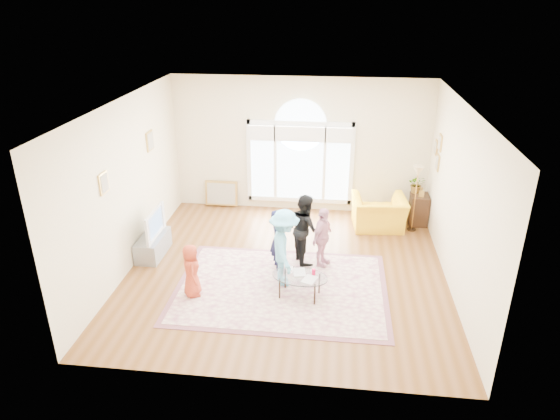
# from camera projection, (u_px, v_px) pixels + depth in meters

# --- Properties ---
(ground) EXTENTS (6.00, 6.00, 0.00)m
(ground) POSITION_uv_depth(u_px,v_px,m) (286.00, 270.00, 9.61)
(ground) COLOR brown
(ground) RESTS_ON ground
(room_shell) EXTENTS (6.00, 6.00, 6.00)m
(room_shell) POSITION_uv_depth(u_px,v_px,m) (300.00, 149.00, 11.55)
(room_shell) COLOR beige
(room_shell) RESTS_ON ground
(area_rug) EXTENTS (3.60, 2.60, 0.02)m
(area_rug) POSITION_uv_depth(u_px,v_px,m) (281.00, 288.00, 9.02)
(area_rug) COLOR beige
(area_rug) RESTS_ON ground
(rug_border) EXTENTS (3.80, 2.80, 0.01)m
(rug_border) POSITION_uv_depth(u_px,v_px,m) (281.00, 288.00, 9.03)
(rug_border) COLOR #7F4B57
(rug_border) RESTS_ON ground
(tv_console) EXTENTS (0.45, 1.00, 0.42)m
(tv_console) POSITION_uv_depth(u_px,v_px,m) (153.00, 245.00, 10.09)
(tv_console) COLOR gray
(tv_console) RESTS_ON ground
(television) EXTENTS (0.16, 0.99, 0.57)m
(television) POSITION_uv_depth(u_px,v_px,m) (151.00, 223.00, 9.89)
(television) COLOR black
(television) RESTS_ON tv_console
(coffee_table) EXTENTS (1.07, 0.79, 0.54)m
(coffee_table) POSITION_uv_depth(u_px,v_px,m) (300.00, 277.00, 8.62)
(coffee_table) COLOR silver
(coffee_table) RESTS_ON ground
(armchair) EXTENTS (1.24, 1.11, 0.75)m
(armchair) POSITION_uv_depth(u_px,v_px,m) (379.00, 213.00, 11.16)
(armchair) COLOR yellow
(armchair) RESTS_ON ground
(side_cabinet) EXTENTS (0.40, 0.50, 0.70)m
(side_cabinet) POSITION_uv_depth(u_px,v_px,m) (418.00, 209.00, 11.40)
(side_cabinet) COLOR black
(side_cabinet) RESTS_ON ground
(floor_lamp) EXTENTS (0.24, 0.24, 1.51)m
(floor_lamp) POSITION_uv_depth(u_px,v_px,m) (418.00, 176.00, 10.71)
(floor_lamp) COLOR black
(floor_lamp) RESTS_ON ground
(plant_pedestal) EXTENTS (0.20, 0.20, 0.70)m
(plant_pedestal) POSITION_uv_depth(u_px,v_px,m) (414.00, 207.00, 11.54)
(plant_pedestal) COLOR white
(plant_pedestal) RESTS_ON ground
(potted_plant) EXTENTS (0.40, 0.35, 0.41)m
(potted_plant) POSITION_uv_depth(u_px,v_px,m) (417.00, 184.00, 11.32)
(potted_plant) COLOR #33722D
(potted_plant) RESTS_ON plant_pedestal
(leaning_picture) EXTENTS (0.80, 0.14, 0.62)m
(leaning_picture) POSITION_uv_depth(u_px,v_px,m) (222.00, 206.00, 12.45)
(leaning_picture) COLOR tan
(leaning_picture) RESTS_ON ground
(child_red) EXTENTS (0.45, 0.55, 0.97)m
(child_red) POSITION_uv_depth(u_px,v_px,m) (191.00, 270.00, 8.62)
(child_red) COLOR #B03B22
(child_red) RESTS_ON area_rug
(child_navy) EXTENTS (0.42, 0.51, 1.21)m
(child_navy) POSITION_uv_depth(u_px,v_px,m) (278.00, 239.00, 9.43)
(child_navy) COLOR #121536
(child_navy) RESTS_ON area_rug
(child_black) EXTENTS (0.74, 0.82, 1.39)m
(child_black) POSITION_uv_depth(u_px,v_px,m) (305.00, 228.00, 9.66)
(child_black) COLOR black
(child_black) RESTS_ON area_rug
(child_pink) EXTENTS (0.56, 0.76, 1.19)m
(child_pink) POSITION_uv_depth(u_px,v_px,m) (322.00, 237.00, 9.53)
(child_pink) COLOR pink
(child_pink) RESTS_ON area_rug
(child_blue) EXTENTS (0.73, 1.03, 1.45)m
(child_blue) POSITION_uv_depth(u_px,v_px,m) (284.00, 248.00, 8.87)
(child_blue) COLOR #67C7F1
(child_blue) RESTS_ON area_rug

